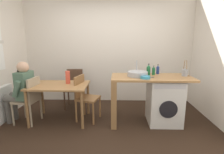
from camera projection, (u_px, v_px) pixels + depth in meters
name	position (u px, v px, depth m)	size (l,w,h in m)	color
ground_plane	(104.00, 133.00, 3.00)	(5.46, 5.46, 0.00)	black
wall_back	(108.00, 50.00, 4.43)	(4.60, 0.10, 2.70)	silver
dining_table	(59.00, 89.00, 3.36)	(1.10, 0.76, 0.74)	#9E7042
chair_person_seat	(30.00, 98.00, 3.30)	(0.44, 0.44, 0.90)	gray
chair_opposite	(85.00, 95.00, 3.44)	(0.49, 0.49, 0.90)	olive
chair_spare_by_wall	(74.00, 86.00, 4.14)	(0.41, 0.41, 0.90)	#4C3323
seated_person	(21.00, 89.00, 3.29)	(0.52, 0.53, 1.20)	#595651
kitchen_counter	(140.00, 84.00, 3.27)	(1.50, 0.68, 0.92)	#9E7042
washing_machine	(164.00, 101.00, 3.33)	(0.60, 0.61, 0.86)	silver
sink_basin	(138.00, 74.00, 3.23)	(0.38, 0.38, 0.09)	#9EA0A5
tap	(137.00, 67.00, 3.39)	(0.02, 0.02, 0.28)	#B2B2B7
bottle_tall_green	(148.00, 70.00, 3.35)	(0.07, 0.07, 0.22)	#19592D
bottle_squat_brown	(154.00, 71.00, 3.36)	(0.06, 0.06, 0.18)	#19592D
bottle_clear_small	(158.00, 70.00, 3.45)	(0.06, 0.06, 0.19)	navy
mixing_bowl	(145.00, 77.00, 3.04)	(0.17, 0.17, 0.05)	teal
utensil_crock	(185.00, 72.00, 3.25)	(0.11, 0.11, 0.30)	gray
vase	(68.00, 77.00, 3.41)	(0.09, 0.09, 0.25)	#D84C38
scissors	(150.00, 77.00, 3.14)	(0.15, 0.06, 0.01)	#B2B2B7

